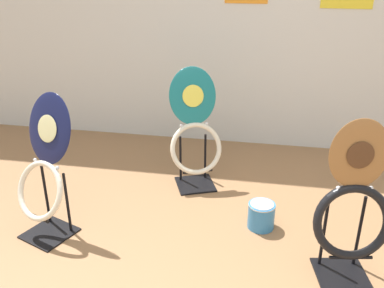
{
  "coord_description": "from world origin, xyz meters",
  "views": [
    {
      "loc": [
        0.1,
        -1.42,
        1.64
      ],
      "look_at": [
        -0.35,
        0.98,
        0.55
      ],
      "focal_mm": 40.0,
      "sensor_mm": 36.0,
      "label": 1
    }
  ],
  "objects": [
    {
      "name": "toilet_seat_display_teal_sax",
      "position": [
        -0.42,
        1.45,
        0.43
      ],
      "size": [
        0.45,
        0.4,
        0.9
      ],
      "color": "black",
      "rests_on": "ground_plane"
    },
    {
      "name": "toilet_seat_display_woodgrain",
      "position": [
        0.57,
        0.57,
        0.43
      ],
      "size": [
        0.43,
        0.33,
        0.92
      ],
      "color": "black",
      "rests_on": "ground_plane"
    },
    {
      "name": "toilet_seat_display_navy_moon",
      "position": [
        -1.2,
        0.67,
        0.45
      ],
      "size": [
        0.45,
        0.42,
        0.9
      ],
      "color": "black",
      "rests_on": "ground_plane"
    },
    {
      "name": "paint_can",
      "position": [
        0.11,
        0.96,
        0.09
      ],
      "size": [
        0.18,
        0.18,
        0.18
      ],
      "color": "teal",
      "rests_on": "ground_plane"
    }
  ]
}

